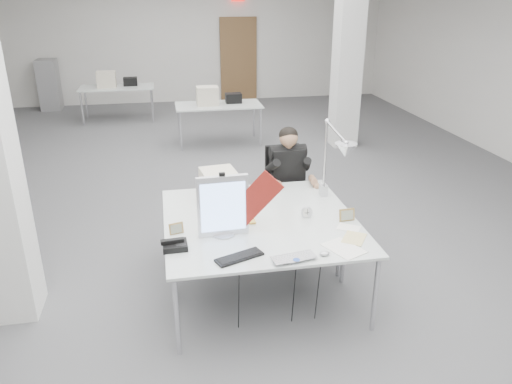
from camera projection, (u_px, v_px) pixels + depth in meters
room_shell at (230, 80)px, 6.36m from camera, size 10.04×14.04×3.24m
desk_main at (270, 243)px, 4.32m from camera, size 1.80×0.90×0.02m
desk_second at (252, 202)px, 5.14m from camera, size 1.80×0.90×0.02m
bg_desk_a at (218, 105)px, 9.35m from camera, size 1.60×0.80×0.02m
bg_desk_b at (117, 87)px, 11.01m from camera, size 1.60×0.80×0.02m
filing_cabinet at (49, 85)px, 12.09m from camera, size 0.45×0.55×1.20m
office_chair at (286, 195)px, 5.94m from camera, size 0.51×0.51×1.00m
seated_person at (288, 165)px, 5.74m from camera, size 0.46×0.57×0.84m
monitor at (223, 206)px, 4.33m from camera, size 0.45×0.06×0.56m
pennant at (255, 199)px, 4.32m from camera, size 0.48×0.20×0.55m
keyboard at (239, 257)px, 4.05m from camera, size 0.42×0.27×0.02m
laptop at (296, 261)px, 3.97m from camera, size 0.40×0.29×0.03m
mouse at (325, 253)px, 4.08m from camera, size 0.10×0.09×0.04m
bankers_lamp at (247, 204)px, 4.59m from camera, size 0.36×0.22×0.38m
desk_phone at (175, 246)px, 4.19m from camera, size 0.21×0.19×0.05m
picture_frame_left at (176, 228)px, 4.44m from camera, size 0.13×0.07×0.10m
picture_frame_right at (347, 215)px, 4.68m from camera, size 0.15×0.05×0.12m
desk_clock at (307, 212)px, 4.75m from camera, size 0.11×0.06×0.11m
paper_stack_a at (344, 248)px, 4.19m from camera, size 0.35×0.40×0.01m
paper_stack_b at (354, 238)px, 4.36m from camera, size 0.29×0.31×0.01m
paper_stack_c at (349, 228)px, 4.55m from camera, size 0.24×0.23×0.01m
beige_monitor at (218, 185)px, 5.11m from camera, size 0.38×0.36×0.32m
architect_lamp at (334, 159)px, 4.86m from camera, size 0.44×0.80×0.97m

